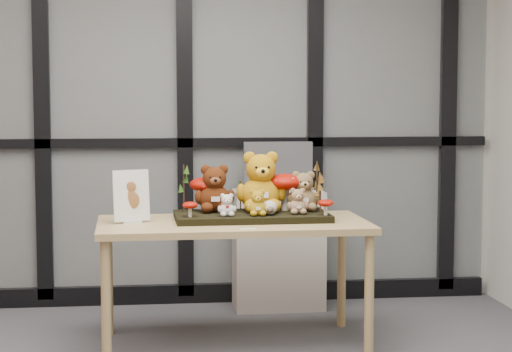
{
  "coord_description": "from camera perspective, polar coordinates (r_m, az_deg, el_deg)",
  "views": [
    {
      "loc": [
        0.2,
        -3.51,
        1.39
      ],
      "look_at": [
        0.78,
        1.38,
        0.93
      ],
      "focal_mm": 65.0,
      "sensor_mm": 36.0,
      "label": 1
    }
  ],
  "objects": [
    {
      "name": "bear_brown_medium",
      "position": [
        5.11,
        -2.57,
        -0.62
      ],
      "size": [
        0.22,
        0.2,
        0.29
      ],
      "primitive_type": null,
      "rotation": [
        0.0,
        0.0,
        0.02
      ],
      "color": "#471C0A",
      "rests_on": "diorama_tray"
    },
    {
      "name": "room_shell",
      "position": [
        3.53,
        -10.17,
        10.0
      ],
      "size": [
        5.0,
        5.0,
        5.0
      ],
      "color": "#B7B5AD",
      "rests_on": "floor"
    },
    {
      "name": "sprig_dry_far_right",
      "position": [
        5.2,
        3.77,
        -0.59
      ],
      "size": [
        0.05,
        0.05,
        0.27
      ],
      "primitive_type": null,
      "color": "brown",
      "rests_on": "diorama_tray"
    },
    {
      "name": "plush_cream_hedgehog",
      "position": [
        4.98,
        0.81,
        -1.92
      ],
      "size": [
        0.07,
        0.06,
        0.09
      ],
      "primitive_type": null,
      "rotation": [
        0.0,
        0.0,
        0.02
      ],
      "color": "beige",
      "rests_on": "diorama_tray"
    },
    {
      "name": "glass_partition",
      "position": [
        5.98,
        -8.75,
        5.52
      ],
      "size": [
        4.9,
        0.06,
        2.78
      ],
      "color": "#2D383F",
      "rests_on": "floor"
    },
    {
      "name": "sprig_green_far_left",
      "position": [
        5.12,
        -4.47,
        -0.75
      ],
      "size": [
        0.05,
        0.05,
        0.26
      ],
      "primitive_type": null,
      "color": "#123C0D",
      "rests_on": "diorama_tray"
    },
    {
      "name": "display_table",
      "position": [
        5.01,
        -1.42,
        -3.57
      ],
      "size": [
        1.47,
        0.76,
        0.68
      ],
      "rotation": [
        0.0,
        0.0,
        0.02
      ],
      "color": "tan",
      "rests_on": "floor"
    },
    {
      "name": "diorama_tray",
      "position": [
        5.07,
        -0.27,
        -2.5
      ],
      "size": [
        0.84,
        0.43,
        0.04
      ],
      "primitive_type": "cube",
      "rotation": [
        0.0,
        0.0,
        0.02
      ],
      "color": "black",
      "rests_on": "display_table"
    },
    {
      "name": "sign_holder",
      "position": [
        4.97,
        -7.68,
        -1.39
      ],
      "size": [
        0.2,
        0.1,
        0.28
      ],
      "rotation": [
        0.0,
        0.0,
        0.34
      ],
      "color": "silver",
      "rests_on": "display_table"
    },
    {
      "name": "sprig_green_mid_left",
      "position": [
        5.18,
        -2.89,
        -0.79
      ],
      "size": [
        0.05,
        0.05,
        0.24
      ],
      "primitive_type": null,
      "color": "#123C0D",
      "rests_on": "diorama_tray"
    },
    {
      "name": "mushroom_back_right",
      "position": [
        5.17,
        1.8,
        -0.87
      ],
      "size": [
        0.2,
        0.2,
        0.23
      ],
      "primitive_type": null,
      "color": "#960F04",
      "rests_on": "diorama_tray"
    },
    {
      "name": "sprig_dry_mid_right",
      "position": [
        5.1,
        3.98,
        -1.05
      ],
      "size": [
        0.05,
        0.05,
        0.21
      ],
      "primitive_type": null,
      "color": "brown",
      "rests_on": "diorama_tray"
    },
    {
      "name": "bear_white_bow",
      "position": [
        4.94,
        -1.8,
        -1.71
      ],
      "size": [
        0.1,
        0.09,
        0.13
      ],
      "primitive_type": null,
      "rotation": [
        0.0,
        0.0,
        0.02
      ],
      "color": "silver",
      "rests_on": "diorama_tray"
    },
    {
      "name": "label_card",
      "position": [
        4.72,
        -0.47,
        -3.27
      ],
      "size": [
        0.08,
        0.03,
        0.0
      ],
      "primitive_type": "cube",
      "color": "white",
      "rests_on": "display_table"
    },
    {
      "name": "mushroom_front_left",
      "position": [
        4.91,
        -4.08,
        -2.01
      ],
      "size": [
        0.08,
        0.08,
        0.09
      ],
      "primitive_type": null,
      "color": "#960F04",
      "rests_on": "diorama_tray"
    },
    {
      "name": "bear_small_yellow",
      "position": [
        4.95,
        0.09,
        -1.57
      ],
      "size": [
        0.12,
        0.11,
        0.15
      ],
      "primitive_type": null,
      "rotation": [
        0.0,
        0.0,
        0.02
      ],
      "color": "#B48915",
      "rests_on": "diorama_tray"
    },
    {
      "name": "mushroom_back_left",
      "position": [
        5.17,
        -3.09,
        -0.99
      ],
      "size": [
        0.19,
        0.19,
        0.21
      ],
      "primitive_type": null,
      "color": "#960F04",
      "rests_on": "diorama_tray"
    },
    {
      "name": "monitor",
      "position": [
        5.87,
        1.37,
        0.61
      ],
      "size": [
        0.44,
        0.05,
        0.31
      ],
      "color": "#4E5055",
      "rests_on": "cabinet"
    },
    {
      "name": "bear_pooh_yellow",
      "position": [
        5.13,
        0.3,
        -0.15
      ],
      "size": [
        0.28,
        0.26,
        0.36
      ],
      "primitive_type": null,
      "rotation": [
        0.0,
        0.0,
        0.02
      ],
      "color": "#C0850F",
      "rests_on": "diorama_tray"
    },
    {
      "name": "sprig_green_centre",
      "position": [
        5.21,
        -0.95,
        -1.2
      ],
      "size": [
        0.05,
        0.05,
        0.16
      ],
      "primitive_type": null,
      "color": "#123C0D",
      "rests_on": "diorama_tray"
    },
    {
      "name": "bear_beige_small",
      "position": [
        5.03,
        2.59,
        -1.46
      ],
      "size": [
        0.12,
        0.11,
        0.16
      ],
      "primitive_type": null,
      "rotation": [
        0.0,
        0.0,
        0.02
      ],
      "color": "#9D7857",
      "rests_on": "diorama_tray"
    },
    {
      "name": "mushroom_front_right",
      "position": [
        4.98,
        4.31,
        -1.88
      ],
      "size": [
        0.09,
        0.09,
        0.09
      ],
      "primitive_type": null,
      "color": "#960F04",
      "rests_on": "diorama_tray"
    },
    {
      "name": "cabinet",
      "position": [
        5.92,
        1.38,
        -4.53
      ],
      "size": [
        0.56,
        0.33,
        0.75
      ],
      "primitive_type": "cube",
      "color": "#AEA69B",
      "rests_on": "floor"
    },
    {
      "name": "bear_tan_back",
      "position": [
        5.16,
        2.93,
        -0.8
      ],
      "size": [
        0.19,
        0.17,
        0.24
      ],
      "primitive_type": null,
      "rotation": [
        0.0,
        0.0,
        0.02
      ],
      "color": "olive",
      "rests_on": "diorama_tray"
    }
  ]
}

